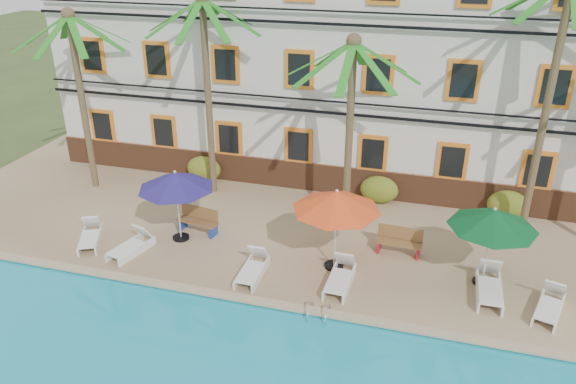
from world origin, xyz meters
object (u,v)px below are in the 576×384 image
(palm_d, at_px, (553,77))
(lounger_c, at_px, (252,268))
(palm_c, at_px, (351,107))
(umbrella_red, at_px, (337,201))
(umbrella_green, at_px, (493,219))
(lounger_d, at_px, (340,277))
(umbrella_blue, at_px, (176,181))
(bench_right, at_px, (400,241))
(palm_b, at_px, (207,69))
(bench_left, at_px, (199,220))
(lounger_e, at_px, (489,286))
(lounger_f, at_px, (550,305))
(pool_ladder, at_px, (319,315))
(palm_a, at_px, (78,76))
(lounger_a, at_px, (90,236))
(lounger_b, at_px, (132,245))

(palm_d, bearing_deg, lounger_c, -148.70)
(palm_c, relative_size, umbrella_red, 2.49)
(umbrella_green, bearing_deg, palm_d, 68.30)
(palm_c, relative_size, palm_d, 0.78)
(lounger_d, bearing_deg, umbrella_blue, 168.48)
(bench_right, bearing_deg, palm_b, 160.42)
(umbrella_blue, bearing_deg, bench_left, 57.01)
(umbrella_green, bearing_deg, lounger_e, -74.72)
(lounger_f, bearing_deg, pool_ladder, -163.12)
(lounger_c, relative_size, lounger_e, 0.89)
(palm_d, height_order, lounger_e, palm_d)
(palm_a, height_order, bench_right, palm_a)
(umbrella_red, relative_size, lounger_a, 1.51)
(palm_c, bearing_deg, umbrella_red, -86.51)
(umbrella_green, height_order, lounger_e, umbrella_green)
(palm_a, height_order, lounger_b, palm_a)
(lounger_e, relative_size, bench_right, 1.32)
(umbrella_blue, distance_m, lounger_b, 2.62)
(umbrella_red, bearing_deg, bench_right, 36.78)
(umbrella_green, height_order, lounger_b, umbrella_green)
(lounger_c, xyz_separation_m, lounger_f, (8.72, 0.55, -0.01))
(palm_c, relative_size, bench_right, 4.55)
(umbrella_red, bearing_deg, lounger_f, -5.83)
(umbrella_blue, distance_m, lounger_f, 12.10)
(palm_b, bearing_deg, lounger_f, -21.63)
(palm_a, relative_size, lounger_f, 3.93)
(palm_b, height_order, lounger_b, palm_b)
(palm_d, bearing_deg, pool_ladder, -132.49)
(palm_a, relative_size, umbrella_blue, 2.78)
(lounger_c, bearing_deg, umbrella_red, 27.04)
(palm_c, distance_m, umbrella_green, 5.78)
(palm_c, bearing_deg, bench_right, -32.16)
(lounger_b, bearing_deg, palm_d, 20.99)
(palm_a, height_order, lounger_a, palm_a)
(palm_c, height_order, umbrella_red, palm_c)
(umbrella_green, height_order, lounger_c, umbrella_green)
(palm_a, relative_size, pool_ladder, 9.73)
(lounger_c, bearing_deg, palm_b, 123.46)
(umbrella_green, distance_m, lounger_e, 2.02)
(umbrella_red, relative_size, lounger_e, 1.39)
(lounger_d, height_order, pool_ladder, lounger_d)
(bench_left, bearing_deg, umbrella_blue, -122.99)
(palm_b, distance_m, umbrella_red, 7.78)
(umbrella_red, bearing_deg, umbrella_blue, 177.11)
(lounger_b, distance_m, bench_left, 2.52)
(palm_a, bearing_deg, bench_right, -8.33)
(lounger_e, height_order, lounger_f, lounger_e)
(lounger_f, distance_m, bench_right, 4.91)
(lounger_b, bearing_deg, palm_a, 134.37)
(umbrella_red, relative_size, pool_ladder, 3.74)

